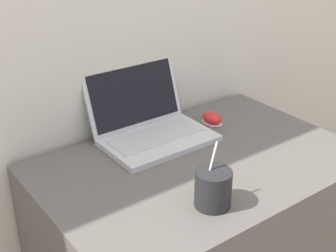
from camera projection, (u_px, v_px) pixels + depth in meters
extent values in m
cube|color=#5B5651|center=(197.00, 249.00, 1.65)|extent=(1.02, 0.67, 0.72)
cube|color=silver|center=(159.00, 140.00, 1.60)|extent=(0.37, 0.24, 0.02)
cube|color=#B7B7BC|center=(156.00, 135.00, 1.61)|extent=(0.33, 0.13, 0.00)
cube|color=silver|center=(134.00, 95.00, 1.66)|extent=(0.37, 0.08, 0.22)
cube|color=black|center=(134.00, 95.00, 1.66)|extent=(0.34, 0.07, 0.19)
cylinder|color=#232326|center=(213.00, 188.00, 1.26)|extent=(0.10, 0.10, 0.11)
cylinder|color=black|center=(214.00, 173.00, 1.24)|extent=(0.09, 0.09, 0.01)
cylinder|color=white|center=(210.00, 169.00, 1.24)|extent=(0.06, 0.02, 0.15)
ellipsoid|color=white|center=(212.00, 122.00, 1.75)|extent=(0.06, 0.09, 0.01)
ellipsoid|color=red|center=(212.00, 118.00, 1.74)|extent=(0.06, 0.09, 0.04)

